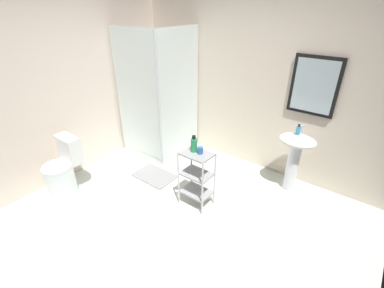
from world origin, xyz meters
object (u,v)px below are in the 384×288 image
object	(u,v)px
storage_cart	(197,175)
rinse_cup	(200,150)
pedestal_sink	(295,152)
shower_stall	(160,126)
body_wash_bottle_green	(194,145)
toilet	(63,171)
bath_mat	(155,176)
hand_soap_bottle	(298,130)

from	to	relation	value
storage_cart	rinse_cup	xyz separation A→B (m)	(0.03, 0.02, 0.35)
pedestal_sink	rinse_cup	size ratio (longest dim) A/B	9.40
storage_cart	rinse_cup	distance (m)	0.35
shower_stall	body_wash_bottle_green	size ratio (longest dim) A/B	9.76
storage_cart	body_wash_bottle_green	world-z (taller)	body_wash_bottle_green
toilet	shower_stall	bearing A→B (deg)	80.60
shower_stall	toilet	size ratio (longest dim) A/B	2.63
rinse_cup	bath_mat	xyz separation A→B (m)	(-0.88, 0.08, -0.77)
shower_stall	body_wash_bottle_green	distance (m)	1.47
shower_stall	hand_soap_bottle	xyz separation A→B (m)	(2.09, 0.32, 0.41)
shower_stall	storage_cart	bearing A→B (deg)	-29.57
hand_soap_bottle	body_wash_bottle_green	size ratio (longest dim) A/B	0.68
toilet	storage_cart	world-z (taller)	toilet
shower_stall	bath_mat	world-z (taller)	shower_stall
hand_soap_bottle	rinse_cup	size ratio (longest dim) A/B	1.63
storage_cart	body_wash_bottle_green	xyz separation A→B (m)	(-0.06, 0.02, 0.39)
pedestal_sink	storage_cart	size ratio (longest dim) A/B	1.09
rinse_cup	bath_mat	distance (m)	1.17
storage_cart	rinse_cup	size ratio (longest dim) A/B	8.58
shower_stall	toilet	world-z (taller)	shower_stall
body_wash_bottle_green	bath_mat	size ratio (longest dim) A/B	0.34
hand_soap_bottle	bath_mat	distance (m)	2.09
pedestal_sink	toilet	distance (m)	3.05
body_wash_bottle_green	rinse_cup	size ratio (longest dim) A/B	2.38
shower_stall	bath_mat	size ratio (longest dim) A/B	3.33
pedestal_sink	toilet	xyz separation A→B (m)	(-2.38, -1.89, -0.26)
pedestal_sink	body_wash_bottle_green	size ratio (longest dim) A/B	3.95
toilet	hand_soap_bottle	xyz separation A→B (m)	(2.36, 1.92, 0.56)
pedestal_sink	storage_cart	distance (m)	1.32
rinse_cup	toilet	bearing A→B (deg)	-150.75
rinse_cup	storage_cart	bearing A→B (deg)	-145.29
body_wash_bottle_green	bath_mat	world-z (taller)	body_wash_bottle_green
shower_stall	rinse_cup	xyz separation A→B (m)	(1.32, -0.71, 0.32)
toilet	storage_cart	distance (m)	1.79
toilet	hand_soap_bottle	size ratio (longest dim) A/B	5.42
pedestal_sink	toilet	world-z (taller)	pedestal_sink
shower_stall	pedestal_sink	size ratio (longest dim) A/B	2.47
storage_cart	hand_soap_bottle	xyz separation A→B (m)	(0.80, 1.05, 0.43)
toilet	bath_mat	distance (m)	1.24
toilet	bath_mat	world-z (taller)	toilet
pedestal_sink	rinse_cup	world-z (taller)	rinse_cup
body_wash_bottle_green	bath_mat	bearing A→B (deg)	174.10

